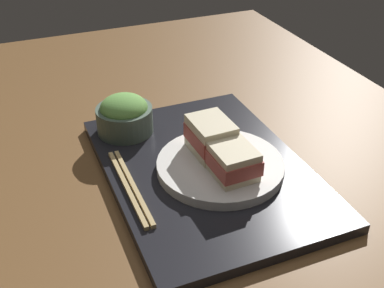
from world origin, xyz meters
The scene contains 7 objects.
ground_plane centered at (0.00, 0.00, -1.50)cm, with size 140.00×100.00×3.00cm, color brown.
serving_tray centered at (5.86, 0.46, 0.90)cm, with size 44.05×31.59×1.80cm, color black.
sandwich_plate centered at (7.76, 1.76, 2.61)cm, with size 20.83×20.83×1.60cm, color silver.
sandwich_near centered at (4.37, 1.52, 6.33)cm, with size 8.30×6.61×5.84cm.
sandwich_far centered at (11.15, 2.00, 5.83)cm, with size 8.56×6.82×4.85cm.
salad_bowl centered at (-10.04, -9.20, 5.20)cm, with size 10.26×10.26×7.18cm.
chopsticks_pair centered at (6.95, -13.32, 2.15)cm, with size 20.16×1.80×0.70cm.
Camera 1 is at (66.08, -27.27, 48.78)cm, focal length 45.66 mm.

